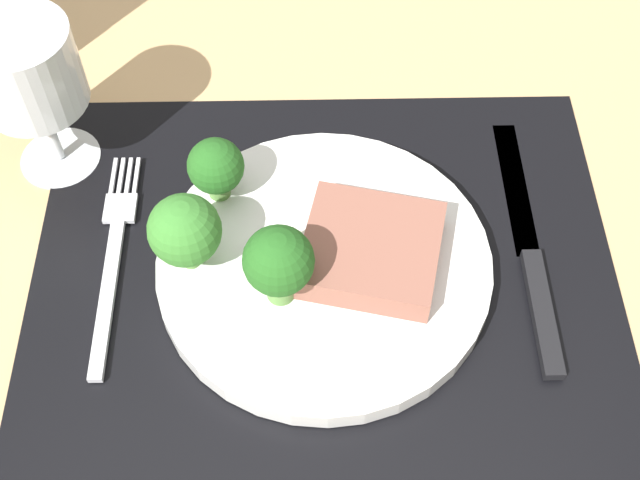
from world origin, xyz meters
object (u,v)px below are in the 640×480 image
object	(u,v)px
fork	(113,256)
knife	(531,260)
plate	(324,265)
wine_glass	(28,76)
steak	(371,255)

from	to	relation	value
fork	knife	distance (cm)	30.52
plate	knife	bearing A→B (deg)	2.01
plate	wine_glass	world-z (taller)	wine_glass
steak	knife	world-z (taller)	steak
plate	knife	xyz separation A→B (cm)	(15.11, 0.53, -0.50)
fork	knife	xyz separation A→B (cm)	(30.51, -0.89, 0.05)
fork	wine_glass	distance (cm)	14.20
knife	wine_glass	bearing A→B (deg)	161.83
steak	wine_glass	bearing A→B (deg)	154.04
plate	steak	distance (cm)	3.82
fork	wine_glass	xyz separation A→B (cm)	(-5.49, 9.88, 8.59)
plate	fork	distance (cm)	15.47
fork	steak	bearing A→B (deg)	-5.85
plate	knife	size ratio (longest dim) A/B	1.04
steak	fork	distance (cm)	18.93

